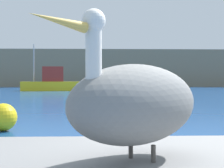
% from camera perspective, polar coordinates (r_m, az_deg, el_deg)
% --- Properties ---
extents(hillside_backdrop, '(140.00, 15.79, 6.54)m').
position_cam_1_polar(hillside_backdrop, '(70.47, -1.39, 2.32)').
color(hillside_backdrop, '#7F755B').
rests_on(hillside_backdrop, ground).
extents(pelican, '(1.16, 1.16, 0.91)m').
position_cam_1_polar(pelican, '(2.29, 3.71, -2.99)').
color(pelican, slate).
rests_on(pelican, pier_dock).
extents(fishing_boat_yellow, '(7.37, 2.84, 5.33)m').
position_cam_1_polar(fishing_boat_yellow, '(42.69, -9.23, 0.26)').
color(fishing_boat_yellow, yellow).
rests_on(fishing_boat_yellow, ground).
extents(mooring_buoy, '(0.71, 0.71, 0.71)m').
position_cam_1_polar(mooring_buoy, '(9.74, -16.67, -5.00)').
color(mooring_buoy, yellow).
rests_on(mooring_buoy, ground).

